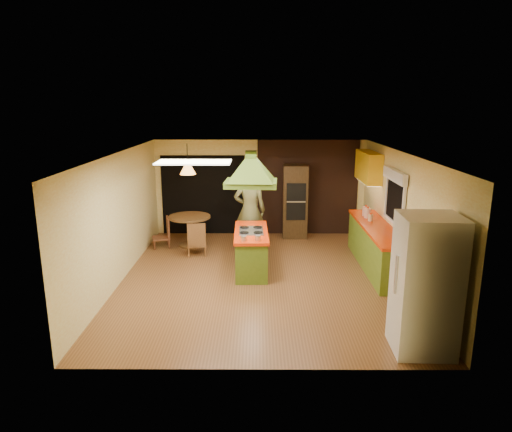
{
  "coord_description": "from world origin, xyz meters",
  "views": [
    {
      "loc": [
        -0.05,
        -8.6,
        3.43
      ],
      "look_at": [
        -0.09,
        0.54,
        1.15
      ],
      "focal_mm": 32.0,
      "sensor_mm": 36.0,
      "label": 1
    }
  ],
  "objects_px": {
    "kitchen_island": "(251,250)",
    "refrigerator": "(426,285)",
    "dining_table": "(190,225)",
    "canister_large": "(368,213)",
    "man": "(250,211)",
    "wall_oven": "(295,201)"
  },
  "relations": [
    {
      "from": "man",
      "to": "wall_oven",
      "type": "relative_size",
      "value": 1.06
    },
    {
      "from": "kitchen_island",
      "to": "canister_large",
      "type": "bearing_deg",
      "value": 17.17
    },
    {
      "from": "kitchen_island",
      "to": "dining_table",
      "type": "height_order",
      "value": "kitchen_island"
    },
    {
      "from": "man",
      "to": "wall_oven",
      "type": "height_order",
      "value": "man"
    },
    {
      "from": "wall_oven",
      "to": "dining_table",
      "type": "xyz_separation_m",
      "value": [
        -2.63,
        -0.84,
        -0.41
      ]
    },
    {
      "from": "man",
      "to": "dining_table",
      "type": "height_order",
      "value": "man"
    },
    {
      "from": "man",
      "to": "refrigerator",
      "type": "distance_m",
      "value": 5.03
    },
    {
      "from": "man",
      "to": "dining_table",
      "type": "bearing_deg",
      "value": -18.08
    },
    {
      "from": "refrigerator",
      "to": "canister_large",
      "type": "xyz_separation_m",
      "value": [
        0.13,
        4.03,
        0.04
      ]
    },
    {
      "from": "man",
      "to": "canister_large",
      "type": "relative_size",
      "value": 9.24
    },
    {
      "from": "wall_oven",
      "to": "kitchen_island",
      "type": "bearing_deg",
      "value": -111.66
    },
    {
      "from": "dining_table",
      "to": "canister_large",
      "type": "height_order",
      "value": "canister_large"
    },
    {
      "from": "canister_large",
      "to": "dining_table",
      "type": "bearing_deg",
      "value": 169.01
    },
    {
      "from": "wall_oven",
      "to": "man",
      "type": "bearing_deg",
      "value": -129.32
    },
    {
      "from": "kitchen_island",
      "to": "dining_table",
      "type": "xyz_separation_m",
      "value": [
        -1.52,
        1.67,
        0.1
      ]
    },
    {
      "from": "kitchen_island",
      "to": "wall_oven",
      "type": "height_order",
      "value": "wall_oven"
    },
    {
      "from": "man",
      "to": "refrigerator",
      "type": "height_order",
      "value": "man"
    },
    {
      "from": "wall_oven",
      "to": "dining_table",
      "type": "bearing_deg",
      "value": -160.24
    },
    {
      "from": "kitchen_island",
      "to": "refrigerator",
      "type": "xyz_separation_m",
      "value": [
        2.46,
        -3.16,
        0.55
      ]
    },
    {
      "from": "dining_table",
      "to": "wall_oven",
      "type": "bearing_deg",
      "value": 17.68
    },
    {
      "from": "kitchen_island",
      "to": "man",
      "type": "xyz_separation_m",
      "value": [
        -0.05,
        1.2,
        0.57
      ]
    },
    {
      "from": "man",
      "to": "canister_large",
      "type": "xyz_separation_m",
      "value": [
        2.64,
        -0.33,
        0.02
      ]
    }
  ]
}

